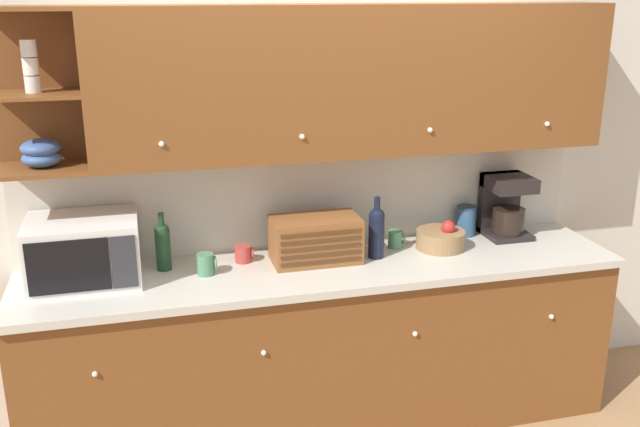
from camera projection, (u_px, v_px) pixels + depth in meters
The scene contains 15 objects.
ground_plane at pixel (311, 391), 4.22m from camera, with size 24.00×24.00×0.00m, color #9E754C.
wall_back at pixel (308, 177), 3.85m from camera, with size 5.45×0.06×2.60m.
counter_unit at pixel (324, 345), 3.79m from camera, with size 3.07×0.65×0.93m.
backsplash_panel at pixel (310, 197), 3.85m from camera, with size 3.05×0.01×0.54m.
upper_cabinets at pixel (349, 81), 3.55m from camera, with size 3.05×0.35×0.74m.
microwave at pixel (84, 250), 3.39m from camera, with size 0.51×0.41×0.31m.
wine_bottle at pixel (163, 244), 3.54m from camera, with size 0.07×0.07×0.30m.
mug at pixel (206, 264), 3.50m from camera, with size 0.10×0.08×0.11m.
mug_blue_second at pixel (244, 254), 3.66m from camera, with size 0.09×0.08×0.09m.
bread_box at pixel (315, 239), 3.66m from camera, with size 0.45×0.25×0.23m.
second_wine_bottle at pixel (376, 230), 3.69m from camera, with size 0.08×0.08×0.33m.
mug_patterned_third at pixel (396, 239), 3.87m from camera, with size 0.09×0.08×0.10m.
fruit_basket at pixel (441, 239), 3.85m from camera, with size 0.26×0.26×0.16m.
storage_canister at pixel (466, 221), 4.05m from camera, with size 0.11×0.11×0.17m.
coffee_maker at pixel (505, 205), 4.02m from camera, with size 0.24×0.25×0.35m.
Camera 1 is at (-0.88, -3.59, 2.28)m, focal length 40.00 mm.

